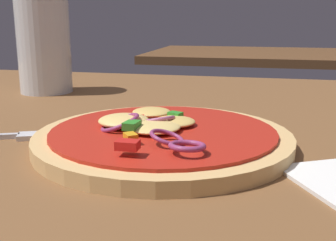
% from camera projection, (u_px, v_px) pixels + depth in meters
% --- Properties ---
extents(dining_table, '(1.48, 0.98, 0.03)m').
position_uv_depth(dining_table, '(121.00, 158.00, 0.40)').
color(dining_table, brown).
rests_on(dining_table, ground).
extents(pizza, '(0.24, 0.24, 0.03)m').
position_uv_depth(pizza, '(162.00, 136.00, 0.40)').
color(pizza, tan).
rests_on(pizza, dining_table).
extents(beer_glass, '(0.08, 0.08, 0.15)m').
position_uv_depth(beer_glass, '(44.00, 50.00, 0.67)').
color(beer_glass, silver).
rests_on(beer_glass, dining_table).
extents(background_table, '(0.85, 0.50, 0.03)m').
position_uv_depth(background_table, '(275.00, 56.00, 1.44)').
color(background_table, brown).
rests_on(background_table, ground).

